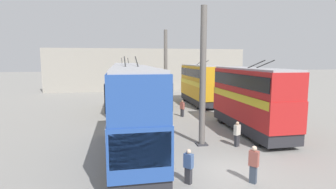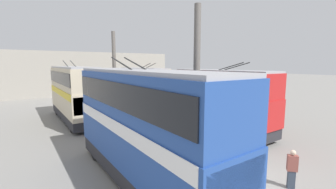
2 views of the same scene
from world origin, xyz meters
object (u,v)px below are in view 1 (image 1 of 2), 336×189
(bus_left_near, at_px, (251,96))
(bus_right_near, at_px, (133,107))
(person_by_left_row, at_px, (237,133))
(person_aisle_foreground, at_px, (254,163))
(bus_right_far, at_px, (126,84))
(person_by_right_row, at_px, (188,166))
(bus_left_far, at_px, (199,82))
(oil_drum, at_px, (152,105))
(person_aisle_midway, at_px, (182,108))

(bus_left_near, relative_size, bus_right_near, 0.87)
(person_by_left_row, bearing_deg, person_aisle_foreground, 136.41)
(bus_right_far, bearing_deg, person_by_right_row, -172.62)
(person_by_left_row, distance_m, person_aisle_foreground, 5.15)
(bus_left_near, xyz_separation_m, person_by_right_row, (-7.39, 6.92, -1.99))
(bus_left_far, xyz_separation_m, bus_right_near, (-16.90, 9.20, 0.14))
(bus_left_far, bearing_deg, oil_drum, 105.31)
(bus_right_near, relative_size, bus_right_far, 1.01)
(bus_right_near, relative_size, person_by_left_row, 6.44)
(bus_left_far, xyz_separation_m, oil_drum, (-1.70, 6.20, -2.40))
(oil_drum, bearing_deg, bus_right_far, 112.48)
(bus_left_near, height_order, person_by_right_row, bus_left_near)
(person_aisle_foreground, bearing_deg, person_by_left_row, -148.76)
(person_aisle_foreground, height_order, oil_drum, person_aisle_foreground)
(bus_right_far, bearing_deg, person_by_left_row, -152.94)
(bus_left_near, distance_m, oil_drum, 13.25)
(bus_left_near, height_order, bus_right_near, bus_right_near)
(bus_right_far, bearing_deg, person_aisle_foreground, -163.93)
(oil_drum, bearing_deg, person_by_left_row, -165.48)
(bus_left_far, bearing_deg, person_by_right_row, 161.39)
(person_aisle_foreground, bearing_deg, oil_drum, -125.05)
(person_aisle_midway, xyz_separation_m, oil_drum, (5.00, 2.38, -0.45))
(person_aisle_midway, distance_m, person_aisle_foreground, 14.34)
(bus_left_far, distance_m, person_aisle_midway, 7.96)
(person_aisle_midway, distance_m, oil_drum, 5.56)
(bus_right_far, relative_size, person_aisle_foreground, 6.03)
(bus_right_near, height_order, bus_right_far, bus_right_near)
(person_aisle_midway, bearing_deg, person_by_left_row, 66.46)
(person_by_right_row, bearing_deg, person_aisle_midway, 36.38)
(bus_left_far, height_order, person_by_left_row, bus_left_far)
(bus_left_far, relative_size, person_by_left_row, 5.51)
(bus_left_near, height_order, person_by_left_row, bus_left_near)
(bus_left_near, relative_size, person_aisle_midway, 5.61)
(person_aisle_midway, bearing_deg, person_by_right_row, 45.67)
(bus_right_near, height_order, person_by_right_row, bus_right_near)
(person_aisle_foreground, bearing_deg, bus_left_near, -158.42)
(person_aisle_midway, relative_size, oil_drum, 1.94)
(bus_right_near, distance_m, person_by_left_row, 7.09)
(bus_left_far, xyz_separation_m, person_aisle_midway, (-6.70, 3.82, -1.95))
(bus_right_far, height_order, person_aisle_foreground, bus_right_far)
(bus_right_near, bearing_deg, bus_right_far, 0.00)
(person_aisle_foreground, distance_m, oil_drum, 19.47)
(person_by_left_row, relative_size, oil_drum, 1.95)
(bus_left_far, distance_m, person_by_right_row, 21.77)
(person_aisle_midway, bearing_deg, person_aisle_foreground, 57.62)
(oil_drum, bearing_deg, person_aisle_midway, -154.53)
(person_by_right_row, bearing_deg, bus_right_far, 56.37)
(oil_drum, bearing_deg, person_aisle_foreground, -173.46)
(person_aisle_midway, bearing_deg, oil_drum, -96.25)
(bus_right_far, height_order, person_by_right_row, bus_right_far)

